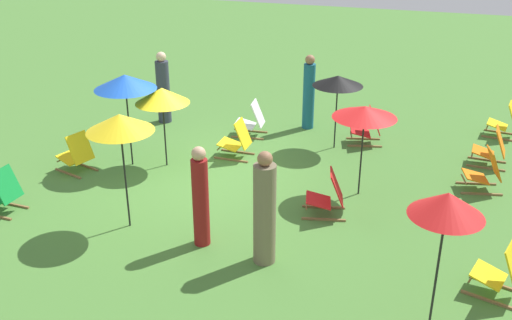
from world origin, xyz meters
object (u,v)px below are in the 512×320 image
deckchair_7 (328,196)px  person_3 (163,89)px  deckchair_9 (501,273)px  person_0 (265,212)px  deckchair_2 (252,120)px  deckchair_0 (485,172)px  umbrella_1 (338,81)px  umbrella_4 (125,82)px  person_2 (201,198)px  deckchair_3 (368,128)px  deckchair_8 (505,122)px  umbrella_5 (162,96)px  deckchair_5 (492,149)px  umbrella_0 (447,205)px  deckchair_1 (237,141)px  deckchair_4 (76,154)px  person_1 (309,93)px  umbrella_2 (120,123)px  umbrella_3 (365,112)px  deckchair_6 (2,193)px

deckchair_7 → person_3: 5.81m
deckchair_9 → person_0: bearing=-70.2°
deckchair_2 → deckchair_9: size_ratio=0.96×
deckchair_0 → deckchair_2: bearing=-116.6°
deckchair_7 → person_0: 1.87m
deckchair_7 → umbrella_1: (-3.00, -0.44, 1.16)m
deckchair_9 → person_3: size_ratio=0.50×
umbrella_4 → person_2: (2.38, 2.55, -0.95)m
deckchair_0 → deckchair_3: same height
deckchair_8 → person_3: 8.02m
umbrella_4 → person_2: umbrella_4 is taller
umbrella_5 → person_3: person_3 is taller
deckchair_5 → umbrella_0: umbrella_0 is taller
deckchair_1 → umbrella_0: size_ratio=0.43×
deckchair_4 → person_0: 4.92m
deckchair_5 → deckchair_8: size_ratio=1.00×
deckchair_1 → deckchair_8: size_ratio=1.00×
deckchair_1 → deckchair_4: bearing=-59.0°
person_1 → person_0: bearing=-16.0°
deckchair_8 → umbrella_2: size_ratio=0.42×
umbrella_1 → umbrella_5: umbrella_5 is taller
umbrella_3 → person_1: (-3.06, -1.69, -0.76)m
deckchair_5 → deckchair_7: bearing=-37.7°
umbrella_1 → person_3: (-0.36, -4.28, -0.70)m
person_1 → deckchair_0: bearing=38.2°
umbrella_2 → umbrella_3: bearing=123.7°
deckchair_2 → umbrella_3: size_ratio=0.48×
deckchair_8 → umbrella_4: bearing=-52.3°
deckchair_9 → umbrella_1: (-4.52, -3.17, 1.16)m
deckchair_6 → person_2: 3.75m
umbrella_2 → umbrella_1: bearing=148.8°
deckchair_8 → person_0: bearing=-20.6°
umbrella_5 → person_0: person_0 is taller
deckchair_1 → deckchair_2: bearing=-175.9°
deckchair_1 → umbrella_1: 2.49m
deckchair_1 → deckchair_7: (1.86, 2.32, 0.00)m
umbrella_5 → deckchair_4: bearing=-62.6°
deckchair_6 → umbrella_4: size_ratio=0.43×
deckchair_0 → person_2: size_ratio=0.50×
deckchair_5 → deckchair_7: same height
umbrella_3 → deckchair_2: bearing=-127.8°
deckchair_5 → umbrella_4: bearing=-67.9°
umbrella_2 → person_3: bearing=-161.1°
umbrella_4 → person_0: size_ratio=1.05×
deckchair_6 → person_2: person_2 is taller
deckchair_6 → umbrella_5: 3.44m
deckchair_1 → deckchair_7: same height
deckchair_0 → person_3: size_ratio=0.48×
deckchair_2 → deckchair_7: bearing=32.4°
deckchair_3 → person_2: (4.99, -1.92, 0.45)m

